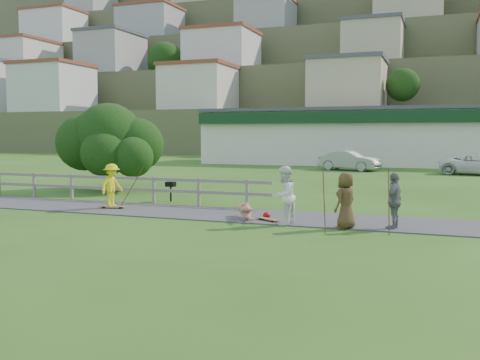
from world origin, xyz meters
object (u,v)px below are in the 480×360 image
(spectator_b, at_px, (394,201))
(car_white, at_px, (478,165))
(spectator_c, at_px, (346,201))
(skater_fallen, at_px, (246,211))
(tree, at_px, (109,157))
(skater_rider, at_px, (112,188))
(spectator_a, at_px, (284,196))
(bbq, at_px, (171,192))
(car_silver, at_px, (349,161))

(spectator_b, height_order, car_white, spectator_b)
(spectator_c, bearing_deg, spectator_b, 130.22)
(skater_fallen, bearing_deg, spectator_c, -39.49)
(spectator_b, relative_size, tree, 0.32)
(skater_rider, height_order, spectator_a, spectator_a)
(tree, height_order, bbq, tree)
(spectator_a, relative_size, car_silver, 0.40)
(tree, distance_m, bbq, 5.74)
(spectator_c, bearing_deg, skater_rider, -73.32)
(bbq, bearing_deg, spectator_a, -29.45)
(car_silver, xyz_separation_m, car_white, (8.93, -1.44, -0.06))
(spectator_a, xyz_separation_m, car_silver, (-1.88, 25.37, -0.16))
(skater_rider, relative_size, tree, 0.30)
(car_silver, bearing_deg, tree, 170.70)
(skater_rider, bearing_deg, tree, 44.57)
(skater_rider, bearing_deg, spectator_b, -84.38)
(car_white, bearing_deg, spectator_c, 175.10)
(bbq, bearing_deg, spectator_b, -17.12)
(car_silver, height_order, tree, tree)
(spectator_a, bearing_deg, bbq, -109.78)
(spectator_b, distance_m, car_white, 23.85)
(skater_fallen, distance_m, tree, 11.40)
(car_white, bearing_deg, tree, 141.01)
(skater_rider, xyz_separation_m, car_white, (14.02, 22.77, -0.10))
(spectator_a, xyz_separation_m, spectator_b, (3.25, 0.38, -0.07))
(tree, xyz_separation_m, bbq, (4.86, -2.80, -1.24))
(skater_fallen, height_order, car_silver, car_silver)
(car_white, distance_m, tree, 24.81)
(car_white, xyz_separation_m, tree, (-17.91, -17.14, 0.95))
(skater_fallen, xyz_separation_m, car_white, (8.48, 23.41, 0.40))
(skater_rider, bearing_deg, spectator_c, -87.53)
(tree, bearing_deg, spectator_c, -28.05)
(skater_rider, relative_size, bbq, 1.96)
(car_white, bearing_deg, skater_rider, 155.63)
(car_silver, bearing_deg, bbq, -174.42)
(bbq, bearing_deg, skater_rider, -104.78)
(car_white, bearing_deg, car_silver, 88.12)
(skater_fallen, relative_size, tree, 0.30)
(spectator_b, distance_m, car_silver, 25.50)
(car_white, bearing_deg, spectator_b, 178.08)
(skater_rider, relative_size, skater_fallen, 1.00)
(spectator_c, distance_m, car_white, 24.48)
(spectator_b, bearing_deg, skater_fallen, -78.73)
(skater_rider, bearing_deg, car_white, -21.67)
(spectator_a, relative_size, spectator_c, 1.08)
(skater_rider, bearing_deg, car_silver, -1.92)
(skater_rider, distance_m, tree, 6.89)
(spectator_b, relative_size, spectator_c, 1.00)
(spectator_b, bearing_deg, tree, -101.46)
(spectator_a, xyz_separation_m, spectator_c, (1.90, -0.01, -0.07))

